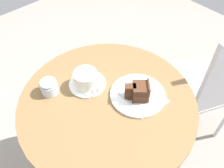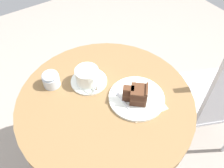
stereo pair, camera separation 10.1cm
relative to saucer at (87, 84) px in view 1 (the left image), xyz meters
The scene contains 10 objects.
cafe_table 0.18m from the saucer, ahead, with size 0.76×0.76×0.75m.
saucer is the anchor object (origin of this frame).
coffee_cup 0.04m from the saucer, 58.29° to the right, with size 0.14×0.10×0.07m.
teaspoon 0.05m from the saucer, 124.02° to the left, with size 0.06×0.09×0.00m.
cake_plate 0.23m from the saucer, 31.62° to the left, with size 0.24×0.24×0.01m.
cake_slice 0.24m from the saucer, 27.57° to the left, with size 0.10×0.11×0.08m.
fork 0.17m from the saucer, 20.84° to the left, with size 0.14×0.02×0.00m.
napkin 0.26m from the saucer, 29.00° to the left, with size 0.17×0.18×0.00m.
cafe_chair 0.73m from the saucer, 62.12° to the left, with size 0.50×0.50×0.95m.
sugar_pot 0.17m from the saucer, 117.82° to the right, with size 0.08×0.08×0.07m.
Camera 1 is at (0.46, -0.39, 1.55)m, focal length 38.00 mm.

